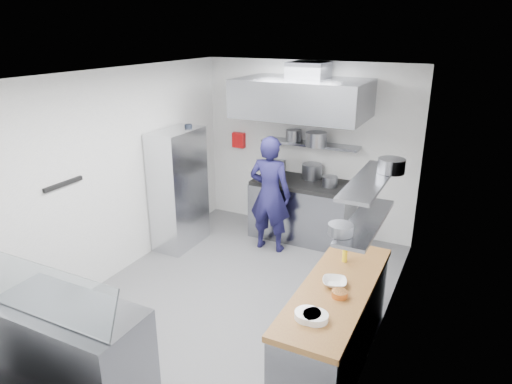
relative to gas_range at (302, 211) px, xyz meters
The scene contains 36 objects.
floor 2.15m from the gas_range, 92.73° to the right, with size 5.00×5.00×0.00m, color #545456.
ceiling 3.15m from the gas_range, 92.73° to the right, with size 5.00×5.00×0.00m, color silver.
wall_back 1.04m from the gas_range, 104.04° to the left, with size 3.60×0.02×2.80m, color white.
wall_front 4.70m from the gas_range, 91.25° to the right, with size 3.60×0.02×2.80m, color white.
wall_left 2.99m from the gas_range, 132.14° to the right, with size 5.00×0.02×2.80m, color white.
wall_right 2.86m from the gas_range, 51.01° to the right, with size 5.00×0.02×2.80m, color white.
gas_range is the anchor object (origin of this frame).
cooktop 0.48m from the gas_range, ahead, with size 1.57×0.78×0.06m, color black.
stock_pot_left 0.93m from the gas_range, 150.87° to the left, with size 0.30×0.30×0.20m, color slate.
stock_pot_mid 0.67m from the gas_range, 74.12° to the left, with size 0.33×0.33×0.24m, color slate.
stock_pot_right 0.74m from the gas_range, ahead, with size 0.24×0.24×0.16m, color slate.
over_range_shelf 1.10m from the gas_range, 90.00° to the left, with size 1.60×0.30×0.04m, color gray.
shelf_pot_a 1.24m from the gas_range, 139.29° to the left, with size 0.25×0.25×0.18m, color slate.
shelf_pot_b 1.21m from the gas_range, 23.36° to the left, with size 0.33×0.33×0.22m, color slate.
extractor_hood 1.86m from the gas_range, 90.00° to the right, with size 1.90×1.15×0.55m, color gray.
hood_duct 2.23m from the gas_range, 90.00° to the left, with size 0.55×0.55×0.24m, color slate.
red_firebox 1.70m from the gas_range, 165.86° to the left, with size 0.22×0.10×0.26m, color red.
chef 0.83m from the gas_range, 115.22° to the right, with size 0.66×0.43×1.80m, color #17153F.
wire_rack 2.02m from the gas_range, 145.92° to the right, with size 0.50×0.90×1.85m, color silver.
rack_bin_a 2.06m from the gas_range, 143.30° to the right, with size 0.17×0.21×0.19m, color white.
rack_bin_b 1.97m from the gas_range, 156.89° to the right, with size 0.14×0.18×0.16m, color yellow.
rack_jar 2.24m from the gas_range, 152.17° to the right, with size 0.11×0.11×0.18m, color black.
knife_strip 3.70m from the gas_range, 122.01° to the right, with size 0.04×0.55×0.05m, color black.
prep_counter_base 3.03m from the gas_range, 62.93° to the right, with size 0.62×2.00×0.84m, color gray.
prep_counter_top 3.06m from the gas_range, 62.93° to the right, with size 0.65×2.04×0.06m, color olive.
plate_stack_a 3.62m from the gas_range, 67.51° to the right, with size 0.22×0.22×0.06m, color white.
plate_stack_b 3.60m from the gas_range, 68.55° to the right, with size 0.23×0.23×0.06m, color white.
copper_pan 3.26m from the gas_range, 63.14° to the right, with size 0.15×0.15×0.06m, color #D6803C.
squeeze_bottle 2.60m from the gas_range, 59.13° to the right, with size 0.06×0.06×0.18m, color yellow.
mixing_bowl 3.05m from the gas_range, 63.37° to the right, with size 0.24×0.24×0.06m, color white.
wall_shelf_lower 3.04m from the gas_range, 57.31° to the right, with size 0.30×1.30×0.04m, color gray.
wall_shelf_upper 3.21m from the gas_range, 57.31° to the right, with size 0.30×1.30×0.04m, color gray.
shelf_pot_c 3.36m from the gas_range, 63.53° to the right, with size 0.23×0.23×0.10m, color slate.
shelf_pot_d 3.13m from the gas_range, 51.65° to the right, with size 0.26×0.26×0.14m, color slate.
display_case 4.17m from the gas_range, 100.60° to the right, with size 1.50×0.70×0.85m, color gray.
display_glass 4.33m from the gas_range, 100.30° to the right, with size 1.47×0.02×0.45m, color silver.
Camera 1 is at (2.49, -4.42, 3.28)m, focal length 32.00 mm.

